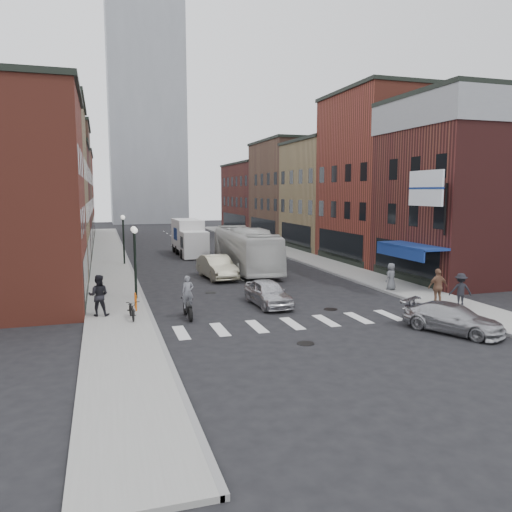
{
  "coord_description": "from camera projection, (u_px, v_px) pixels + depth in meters",
  "views": [
    {
      "loc": [
        -9.1,
        -23.77,
        6.0
      ],
      "look_at": [
        -0.15,
        5.0,
        2.11
      ],
      "focal_mm": 35.0,
      "sensor_mm": 36.0,
      "label": 1
    }
  ],
  "objects": [
    {
      "name": "bldg_left_far_b",
      "position": [
        54.0,
        194.0,
        67.23
      ],
      "size": [
        10.3,
        16.2,
        11.3
      ],
      "color": "maroon",
      "rests_on": "ground"
    },
    {
      "name": "awning_blue",
      "position": [
        409.0,
        247.0,
        30.62
      ],
      "size": [
        1.8,
        5.0,
        0.78
      ],
      "color": "navy",
      "rests_on": "ground"
    },
    {
      "name": "distant_tower",
      "position": [
        145.0,
        93.0,
        96.63
      ],
      "size": [
        14.0,
        14.0,
        50.0
      ],
      "primitive_type": "cube",
      "color": "#9399A0",
      "rests_on": "ground"
    },
    {
      "name": "bldg_right_far_a",
      "position": [
        300.0,
        191.0,
        62.74
      ],
      "size": [
        10.3,
        12.2,
        12.3
      ],
      "color": "brown",
      "rests_on": "ground"
    },
    {
      "name": "transit_bus",
      "position": [
        246.0,
        249.0,
        38.22
      ],
      "size": [
        3.16,
        11.76,
        3.25
      ],
      "primitive_type": "imported",
      "rotation": [
        0.0,
        0.0,
        -0.04
      ],
      "color": "silver",
      "rests_on": "ground"
    },
    {
      "name": "sedan_left_far",
      "position": [
        217.0,
        267.0,
        34.64
      ],
      "size": [
        2.1,
        5.0,
        1.61
      ],
      "primitive_type": "imported",
      "rotation": [
        0.0,
        0.0,
        0.08
      ],
      "color": "beige",
      "rests_on": "ground"
    },
    {
      "name": "curb_left",
      "position": [
        127.0,
        259.0,
        44.74
      ],
      "size": [
        0.2,
        74.0,
        0.16
      ],
      "primitive_type": "cube",
      "color": "gray",
      "rests_on": "ground"
    },
    {
      "name": "ped_right_a",
      "position": [
        461.0,
        290.0,
        25.5
      ],
      "size": [
        1.24,
        0.95,
        1.73
      ],
      "primitive_type": "imported",
      "rotation": [
        0.0,
        0.0,
        2.73
      ],
      "color": "black",
      "rests_on": "sidewalk_right"
    },
    {
      "name": "ped_right_b",
      "position": [
        438.0,
        287.0,
        25.8
      ],
      "size": [
        1.14,
        0.59,
        1.92
      ],
      "primitive_type": "imported",
      "rotation": [
        0.0,
        0.0,
        3.12
      ],
      "color": "brown",
      "rests_on": "sidewalk_right"
    },
    {
      "name": "bldg_right_mid_a",
      "position": [
        393.0,
        178.0,
        42.72
      ],
      "size": [
        10.3,
        10.2,
        14.3
      ],
      "color": "maroon",
      "rests_on": "ground"
    },
    {
      "name": "parked_bicycle",
      "position": [
        132.0,
        309.0,
        23.05
      ],
      "size": [
        0.7,
        1.76,
        0.91
      ],
      "primitive_type": "imported",
      "rotation": [
        0.0,
        0.0,
        0.06
      ],
      "color": "black",
      "rests_on": "sidewalk_left"
    },
    {
      "name": "streetlamp_near",
      "position": [
        135.0,
        249.0,
        27.2
      ],
      "size": [
        0.32,
        1.22,
        4.11
      ],
      "color": "black",
      "rests_on": "ground"
    },
    {
      "name": "bldg_right_corner",
      "position": [
        471.0,
        190.0,
        33.86
      ],
      "size": [
        10.3,
        9.2,
        12.3
      ],
      "color": "#481B19",
      "rests_on": "ground"
    },
    {
      "name": "ped_right_c",
      "position": [
        391.0,
        276.0,
        29.89
      ],
      "size": [
        0.93,
        0.79,
        1.62
      ],
      "primitive_type": "imported",
      "rotation": [
        0.0,
        0.0,
        3.56
      ],
      "color": "#5A5C61",
      "rests_on": "sidewalk_right"
    },
    {
      "name": "bldg_right_mid_b",
      "position": [
        340.0,
        195.0,
        52.39
      ],
      "size": [
        10.3,
        10.2,
        11.3
      ],
      "color": "#8E784E",
      "rests_on": "ground"
    },
    {
      "name": "crosswalk_stripes",
      "position": [
        310.0,
        322.0,
        23.12
      ],
      "size": [
        12.0,
        2.2,
        0.01
      ],
      "primitive_type": "cube",
      "color": "silver",
      "rests_on": "ground"
    },
    {
      "name": "box_truck",
      "position": [
        189.0,
        238.0,
        47.26
      ],
      "size": [
        2.45,
        7.74,
        3.36
      ],
      "rotation": [
        0.0,
        0.0,
        0.02
      ],
      "color": "white",
      "rests_on": "ground"
    },
    {
      "name": "ground",
      "position": [
        287.0,
        308.0,
        25.96
      ],
      "size": [
        160.0,
        160.0,
        0.0
      ],
      "primitive_type": "plane",
      "color": "black",
      "rests_on": "ground"
    },
    {
      "name": "curb_right",
      "position": [
        274.0,
        253.0,
        48.86
      ],
      "size": [
        0.2,
        74.0,
        0.16
      ],
      "primitive_type": "cube",
      "color": "gray",
      "rests_on": "ground"
    },
    {
      "name": "bldg_left_mid_b",
      "position": [
        30.0,
        202.0,
        43.61
      ],
      "size": [
        10.3,
        10.2,
        10.3
      ],
      "color": "#481B19",
      "rests_on": "ground"
    },
    {
      "name": "billboard_sign",
      "position": [
        427.0,
        189.0,
        28.18
      ],
      "size": [
        1.52,
        3.0,
        3.7
      ],
      "color": "black",
      "rests_on": "ground"
    },
    {
      "name": "bike_rack",
      "position": [
        136.0,
        302.0,
        24.89
      ],
      "size": [
        0.08,
        0.68,
        0.8
      ],
      "color": "#D8590C",
      "rests_on": "sidewalk_left"
    },
    {
      "name": "bldg_right_far_b",
      "position": [
        265.0,
        197.0,
        76.12
      ],
      "size": [
        10.3,
        16.2,
        10.3
      ],
      "color": "#481B19",
      "rests_on": "ground"
    },
    {
      "name": "bldg_left_mid_a",
      "position": [
        9.0,
        190.0,
        34.02
      ],
      "size": [
        10.3,
        10.2,
        12.3
      ],
      "color": "#8E784E",
      "rests_on": "ground"
    },
    {
      "name": "sidewalk_left",
      "position": [
        110.0,
        259.0,
        44.28
      ],
      "size": [
        3.0,
        74.0,
        0.15
      ],
      "primitive_type": "cube",
      "color": "gray",
      "rests_on": "ground"
    },
    {
      "name": "curb_car",
      "position": [
        453.0,
        318.0,
        21.35
      ],
      "size": [
        3.49,
        4.57,
        1.23
      ],
      "primitive_type": "imported",
      "rotation": [
        0.0,
        0.0,
        0.48
      ],
      "color": "#A9A9AD",
      "rests_on": "ground"
    },
    {
      "name": "bldg_left_far_a",
      "position": [
        43.0,
        186.0,
        53.84
      ],
      "size": [
        10.3,
        12.2,
        13.3
      ],
      "color": "brown",
      "rests_on": "ground"
    },
    {
      "name": "ped_left_solo",
      "position": [
        99.0,
        295.0,
        23.58
      ],
      "size": [
        1.05,
        0.73,
        1.97
      ],
      "primitive_type": "imported",
      "rotation": [
        0.0,
        0.0,
        2.94
      ],
      "color": "black",
      "rests_on": "sidewalk_left"
    },
    {
      "name": "motorcycle_rider",
      "position": [
        188.0,
        298.0,
        23.69
      ],
      "size": [
        0.57,
        2.03,
        2.06
      ],
      "rotation": [
        0.0,
        0.0,
        -0.02
      ],
      "color": "black",
      "rests_on": "ground"
    },
    {
      "name": "streetlamp_far",
      "position": [
        123.0,
        230.0,
        40.46
      ],
      "size": [
        0.32,
        1.22,
        4.11
      ],
      "color": "black",
      "rests_on": "ground"
    },
    {
      "name": "sedan_left_near",
      "position": [
        268.0,
        293.0,
        26.36
      ],
      "size": [
        1.82,
        4.13,
        1.38
      ],
      "primitive_type": "imported",
      "rotation": [
        0.0,
        0.0,
        0.05
      ],
      "color": "silver",
      "rests_on": "ground"
    },
    {
      "name": "sidewalk_right",
      "position": [
        288.0,
        252.0,
        49.29
      ],
      "size": [
        3.0,
        74.0,
        0.15
      ],
      "primitive_type": "cube",
      "color": "gray",
      "rests_on": "ground"
    }
  ]
}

